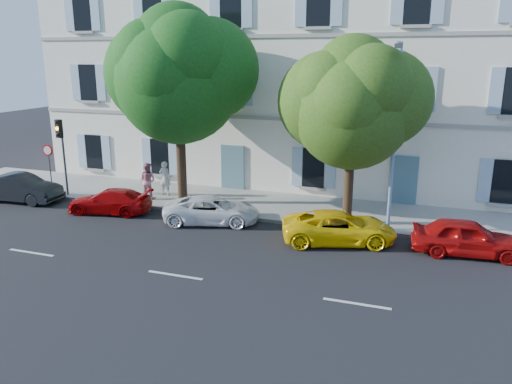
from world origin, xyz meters
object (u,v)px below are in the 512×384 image
at_px(road_sign, 49,158).
at_px(traffic_light, 61,141).
at_px(car_dark_sedan, 20,188).
at_px(street_lamp, 395,128).
at_px(car_yellow_supercar, 339,227).
at_px(car_red_coupe, 110,201).
at_px(car_red_hatchback, 467,237).
at_px(tree_right, 352,110).
at_px(pedestrian_a, 165,178).
at_px(pedestrian_b, 147,181).
at_px(car_white_coupe, 212,210).
at_px(tree_left, 178,81).

bearing_deg(road_sign, traffic_light, -5.61).
relative_size(car_dark_sedan, street_lamp, 0.57).
relative_size(car_dark_sedan, car_yellow_supercar, 0.96).
relative_size(car_red_coupe, car_red_hatchback, 0.99).
xyz_separation_m(traffic_light, road_sign, (-0.96, 0.09, -0.97)).
bearing_deg(car_red_coupe, car_red_hatchback, 79.95).
bearing_deg(car_dark_sedan, tree_right, -87.80).
bearing_deg(pedestrian_a, pedestrian_b, 63.98).
relative_size(car_dark_sedan, traffic_light, 1.09).
bearing_deg(car_dark_sedan, pedestrian_a, -68.47).
xyz_separation_m(road_sign, pedestrian_a, (5.79, 1.63, -0.96)).
distance_m(car_dark_sedan, tree_right, 16.67).
bearing_deg(car_red_hatchback, car_white_coupe, 83.65).
height_order(car_red_hatchback, traffic_light, traffic_light).
height_order(car_red_hatchback, pedestrian_a, pedestrian_a).
xyz_separation_m(car_yellow_supercar, tree_left, (-8.09, 2.51, 5.32)).
xyz_separation_m(car_white_coupe, tree_right, (5.65, 1.46, 4.38)).
xyz_separation_m(car_dark_sedan, traffic_light, (1.66, 1.31, 2.26)).
xyz_separation_m(car_red_coupe, traffic_light, (-3.66, 1.43, 2.39)).
bearing_deg(pedestrian_a, road_sign, 19.86).
distance_m(car_dark_sedan, street_lamp, 18.18).
height_order(tree_left, road_sign, tree_left).
xyz_separation_m(car_yellow_supercar, pedestrian_a, (-9.55, 3.44, 0.41)).
height_order(car_white_coupe, pedestrian_b, pedestrian_b).
distance_m(tree_left, tree_right, 8.15).
relative_size(car_dark_sedan, car_red_hatchback, 1.08).
height_order(car_red_coupe, traffic_light, traffic_light).
distance_m(car_red_coupe, car_white_coupe, 5.06).
height_order(car_yellow_supercar, tree_right, tree_right).
relative_size(car_red_coupe, tree_right, 0.52).
relative_size(car_dark_sedan, road_sign, 1.65).
xyz_separation_m(tree_right, pedestrian_a, (-9.54, 1.43, -3.93)).
relative_size(tree_left, tree_right, 1.20).
relative_size(car_dark_sedan, pedestrian_b, 2.31).
bearing_deg(car_red_hatchback, tree_right, 64.87).
bearing_deg(tree_left, street_lamp, -5.25).
height_order(car_red_hatchback, tree_right, tree_right).
xyz_separation_m(car_red_coupe, pedestrian_a, (1.16, 3.15, 0.46)).
bearing_deg(road_sign, pedestrian_a, 15.68).
bearing_deg(pedestrian_a, car_red_coupe, 73.94).
relative_size(traffic_light, street_lamp, 0.52).
distance_m(car_red_coupe, tree_right, 11.70).
distance_m(tree_left, road_sign, 8.29).
height_order(road_sign, pedestrian_b, road_sign).
xyz_separation_m(car_yellow_supercar, pedestrian_b, (-10.06, 2.57, 0.45)).
height_order(car_dark_sedan, car_white_coupe, car_dark_sedan).
distance_m(car_dark_sedan, car_red_hatchback, 20.69).
xyz_separation_m(car_dark_sedan, car_white_coupe, (10.38, 0.14, -0.12)).
relative_size(tree_left, pedestrian_a, 5.13).
height_order(road_sign, pedestrian_a, road_sign).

